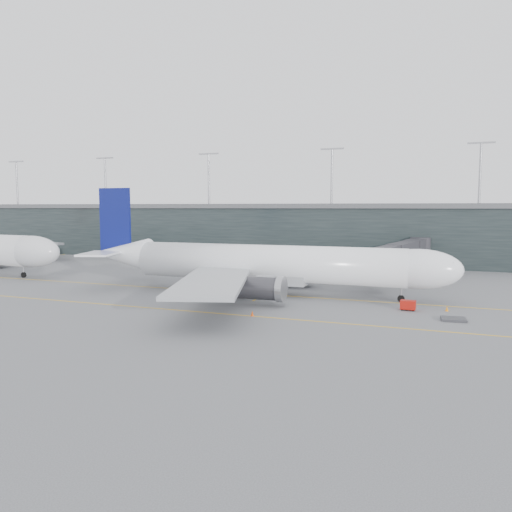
% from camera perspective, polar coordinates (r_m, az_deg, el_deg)
% --- Properties ---
extents(ground, '(320.00, 320.00, 0.00)m').
position_cam_1_polar(ground, '(87.68, -1.14, -3.80)').
color(ground, '#515155').
rests_on(ground, ground).
extents(taxiline_a, '(160.00, 0.25, 0.02)m').
position_cam_1_polar(taxiline_a, '(84.02, -2.14, -4.21)').
color(taxiline_a, gold).
rests_on(taxiline_a, ground).
extents(taxiline_b, '(160.00, 0.25, 0.02)m').
position_cam_1_polar(taxiline_b, '(69.76, -7.17, -6.29)').
color(taxiline_b, gold).
rests_on(taxiline_b, ground).
extents(taxiline_lead_main, '(0.25, 60.00, 0.02)m').
position_cam_1_polar(taxiline_lead_main, '(104.98, 5.40, -2.25)').
color(taxiline_lead_main, gold).
rests_on(taxiline_lead_main, ground).
extents(taxiline_lead_adj, '(0.25, 60.00, 0.02)m').
position_cam_1_polar(taxiline_lead_adj, '(147.19, -26.30, -0.55)').
color(taxiline_lead_adj, gold).
rests_on(taxiline_lead_adj, ground).
extents(terminal, '(240.00, 36.00, 29.00)m').
position_cam_1_polar(terminal, '(142.25, 7.40, 2.87)').
color(terminal, black).
rests_on(terminal, ground).
extents(main_aircraft, '(63.28, 59.63, 17.79)m').
position_cam_1_polar(main_aircraft, '(82.23, 0.95, -0.92)').
color(main_aircraft, white).
rests_on(main_aircraft, ground).
extents(jet_bridge, '(12.46, 48.33, 7.40)m').
position_cam_1_polar(jet_bridge, '(107.38, 16.02, 0.70)').
color(jet_bridge, '#2D2C31').
rests_on(jet_bridge, ground).
extents(gse_cart, '(2.11, 1.41, 1.39)m').
position_cam_1_polar(gse_cart, '(72.91, 16.98, -5.36)').
color(gse_cart, '#A7140B').
rests_on(gse_cart, ground).
extents(baggage_dolly, '(3.21, 2.67, 0.30)m').
position_cam_1_polar(baggage_dolly, '(68.56, 21.64, -6.72)').
color(baggage_dolly, '#35353A').
rests_on(baggage_dolly, ground).
extents(uld_a, '(2.37, 2.00, 1.97)m').
position_cam_1_polar(uld_a, '(98.84, -0.89, -2.12)').
color(uld_a, '#353439').
rests_on(uld_a, ground).
extents(uld_b, '(2.12, 1.71, 1.90)m').
position_cam_1_polar(uld_b, '(99.76, 0.67, -2.07)').
color(uld_b, '#353439').
rests_on(uld_b, ground).
extents(uld_c, '(2.10, 1.75, 1.78)m').
position_cam_1_polar(uld_c, '(97.29, 1.57, -2.31)').
color(uld_c, '#353439').
rests_on(uld_c, ground).
extents(cone_nose, '(0.45, 0.45, 0.72)m').
position_cam_1_polar(cone_nose, '(74.17, 20.98, -5.64)').
color(cone_nose, orange).
rests_on(cone_nose, ground).
extents(cone_wing_stbd, '(0.45, 0.45, 0.72)m').
position_cam_1_polar(cone_wing_stbd, '(66.22, -0.43, -6.59)').
color(cone_wing_stbd, '#CF470B').
rests_on(cone_wing_stbd, ground).
extents(cone_wing_port, '(0.41, 0.41, 0.66)m').
position_cam_1_polar(cone_wing_port, '(97.10, 5.65, -2.71)').
color(cone_wing_port, orange).
rests_on(cone_wing_port, ground).
extents(cone_tail, '(0.38, 0.38, 0.61)m').
position_cam_1_polar(cone_tail, '(80.35, -10.57, -4.55)').
color(cone_tail, orange).
rests_on(cone_tail, ground).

